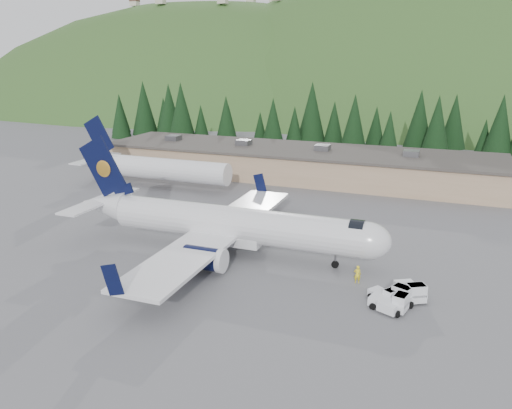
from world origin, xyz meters
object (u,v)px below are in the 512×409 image
object	(u,v)px
baggage_tug_a	(392,302)
airliner	(227,225)
baggage_tug_c	(397,300)
baggage_tug_d	(411,291)
baggage_tug_b	(385,295)
terminal_building	(295,162)
ramp_worker	(357,274)
second_airliner	(151,167)

from	to	relation	value
baggage_tug_a	airliner	bearing A→B (deg)	172.85
baggage_tug_c	baggage_tug_d	size ratio (longest dim) A/B	0.98
baggage_tug_b	airliner	bearing A→B (deg)	-161.51
baggage_tug_b	baggage_tug_c	bearing A→B (deg)	-3.18
baggage_tug_c	terminal_building	size ratio (longest dim) A/B	0.05
baggage_tug_b	baggage_tug_d	world-z (taller)	baggage_tug_d
baggage_tug_c	ramp_worker	bearing A→B (deg)	71.23
second_airliner	baggage_tug_b	size ratio (longest dim) A/B	9.49
airliner	ramp_worker	size ratio (longest dim) A/B	20.23
baggage_tug_c	baggage_tug_d	world-z (taller)	baggage_tug_d
airliner	baggage_tug_c	size ratio (longest dim) A/B	9.85
terminal_building	ramp_worker	bearing A→B (deg)	-65.14
second_airliner	baggage_tug_c	bearing A→B (deg)	-33.51
second_airliner	baggage_tug_a	size ratio (longest dim) A/B	8.02
baggage_tug_c	baggage_tug_d	xyz separation A→B (m)	(1.00, 2.18, 0.02)
second_airliner	baggage_tug_d	distance (m)	51.15
baggage_tug_b	baggage_tug_a	bearing A→B (deg)	-27.39
baggage_tug_b	baggage_tug_c	distance (m)	1.42
airliner	baggage_tug_d	size ratio (longest dim) A/B	9.65
second_airliner	baggage_tug_b	bearing A→B (deg)	-33.36
terminal_building	second_airliner	bearing A→B (deg)	-141.22
airliner	baggage_tug_b	bearing A→B (deg)	-17.71
baggage_tug_c	terminal_building	distance (m)	49.99
airliner	baggage_tug_d	world-z (taller)	airliner
baggage_tug_c	terminal_building	world-z (taller)	terminal_building
airliner	second_airliner	bearing A→B (deg)	136.60
baggage_tug_a	terminal_building	world-z (taller)	terminal_building
terminal_building	baggage_tug_d	size ratio (longest dim) A/B	18.68
airliner	baggage_tug_a	xyz separation A→B (m)	(18.63, -6.88, -2.50)
second_airliner	terminal_building	world-z (taller)	second_airliner
baggage_tug_a	terminal_building	xyz separation A→B (m)	(-22.56, 44.89, 1.87)
airliner	baggage_tug_a	size ratio (longest dim) A/B	10.69
airliner	baggage_tug_b	world-z (taller)	airliner
second_airliner	baggage_tug_b	xyz separation A→B (m)	(41.77, -27.50, -2.70)
second_airliner	ramp_worker	xyz separation A→B (m)	(38.75, -24.65, -2.42)
baggage_tug_a	baggage_tug_b	size ratio (longest dim) A/B	1.18
baggage_tug_c	baggage_tug_d	distance (m)	2.39
ramp_worker	baggage_tug_a	bearing A→B (deg)	117.44
baggage_tug_b	baggage_tug_d	bearing A→B (deg)	67.25
ramp_worker	baggage_tug_d	bearing A→B (deg)	149.21
second_airliner	terminal_building	bearing A→B (deg)	38.78
baggage_tug_d	baggage_tug_a	bearing A→B (deg)	-57.13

